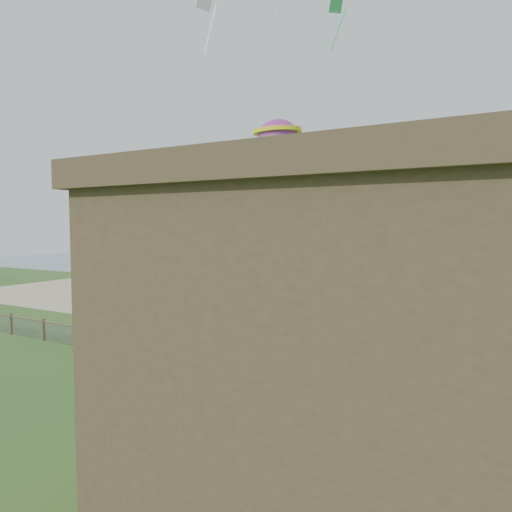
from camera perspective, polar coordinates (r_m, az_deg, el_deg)
The scene contains 8 objects.
ground at distance 16.27m, azimuth -16.90°, elevation -19.87°, with size 160.00×160.00×0.00m, color #27541C.
sand_beach at distance 34.63m, azimuth 10.55°, elevation -7.00°, with size 72.00×20.00×0.02m, color tan.
ocean at distance 77.29m, azimuth 21.08°, elevation -1.20°, with size 160.00×68.00×0.02m, color slate.
chainlink_fence at distance 20.42m, azimuth -4.38°, elevation -13.09°, with size 36.20×0.20×1.25m, color brown, non-canonical shape.
picnic_table at distance 15.35m, azimuth -10.74°, elevation -19.66°, with size 1.87×1.41×0.79m, color brown, non-canonical shape.
octopus_kite at distance 26.33m, azimuth 2.64°, elevation 11.45°, with size 2.93×2.07×6.03m, color #F23826, non-canonical shape.
kite_white at distance 32.47m, azimuth -6.40°, elevation 27.68°, with size 1.25×0.70×3.27m, color white, non-canonical shape.
kite_green at distance 36.31m, azimuth 9.95°, elevation 27.18°, with size 1.09×0.70×3.05m, color green, non-canonical shape.
Camera 1 is at (10.83, -10.25, 6.51)m, focal length 32.00 mm.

